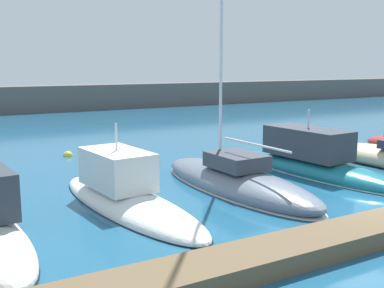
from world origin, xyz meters
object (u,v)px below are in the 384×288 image
at_px(mooring_buoy_yellow, 68,156).
at_px(motorboat_white_second, 125,196).
at_px(sailboat_slate_third, 235,180).
at_px(motorboat_teal_fourth, 312,161).

bearing_deg(mooring_buoy_yellow, motorboat_white_second, -94.09).
bearing_deg(sailboat_slate_third, motorboat_white_second, 87.09).
distance_m(motorboat_white_second, mooring_buoy_yellow, 10.20).
height_order(motorboat_white_second, sailboat_slate_third, sailboat_slate_third).
relative_size(motorboat_white_second, mooring_buoy_yellow, 17.83).
height_order(motorboat_white_second, mooring_buoy_yellow, motorboat_white_second).
xyz_separation_m(motorboat_white_second, mooring_buoy_yellow, (0.73, 10.17, -0.35)).
height_order(motorboat_teal_fourth, mooring_buoy_yellow, motorboat_teal_fourth).
relative_size(motorboat_teal_fourth, mooring_buoy_yellow, 18.03).
bearing_deg(sailboat_slate_third, mooring_buoy_yellow, 19.49).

